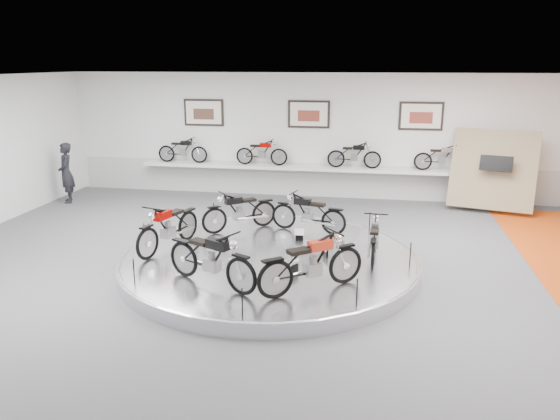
% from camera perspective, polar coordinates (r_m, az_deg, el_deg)
% --- Properties ---
extents(floor, '(16.00, 16.00, 0.00)m').
position_cam_1_polar(floor, '(11.63, -1.40, -6.64)').
color(floor, '#535355').
rests_on(floor, ground).
extents(ceiling, '(16.00, 16.00, 0.00)m').
position_cam_1_polar(ceiling, '(10.79, -1.54, 13.47)').
color(ceiling, white).
rests_on(ceiling, wall_back).
extents(wall_back, '(16.00, 0.00, 16.00)m').
position_cam_1_polar(wall_back, '(17.86, 3.01, 7.74)').
color(wall_back, white).
rests_on(wall_back, floor).
extents(wall_front, '(16.00, 0.00, 16.00)m').
position_cam_1_polar(wall_front, '(4.78, -18.87, -14.97)').
color(wall_front, white).
rests_on(wall_front, floor).
extents(dado_band, '(15.68, 0.04, 1.10)m').
position_cam_1_polar(dado_band, '(18.08, 2.94, 3.17)').
color(dado_band, '#BCBCBA').
rests_on(dado_band, floor).
extents(display_platform, '(6.40, 6.40, 0.30)m').
position_cam_1_polar(display_platform, '(11.85, -1.12, -5.43)').
color(display_platform, silver).
rests_on(display_platform, floor).
extents(platform_rim, '(6.40, 6.40, 0.10)m').
position_cam_1_polar(platform_rim, '(11.81, -1.12, -4.89)').
color(platform_rim, '#B2B2BA').
rests_on(platform_rim, display_platform).
extents(shelf, '(11.00, 0.55, 0.10)m').
position_cam_1_polar(shelf, '(17.72, 2.85, 4.41)').
color(shelf, silver).
rests_on(shelf, wall_back).
extents(poster_left, '(1.35, 0.06, 0.88)m').
position_cam_1_polar(poster_left, '(18.49, -7.97, 10.06)').
color(poster_left, white).
rests_on(poster_left, wall_back).
extents(poster_center, '(1.35, 0.06, 0.88)m').
position_cam_1_polar(poster_center, '(17.74, 3.03, 9.96)').
color(poster_center, white).
rests_on(poster_center, wall_back).
extents(poster_right, '(1.35, 0.06, 0.88)m').
position_cam_1_polar(poster_right, '(17.66, 14.53, 9.48)').
color(poster_right, white).
rests_on(poster_right, wall_back).
extents(display_panel, '(2.56, 1.52, 2.30)m').
position_cam_1_polar(display_panel, '(17.31, 21.36, 3.95)').
color(display_panel, '#948461').
rests_on(display_panel, floor).
extents(shelf_bike_a, '(1.22, 0.43, 0.73)m').
position_cam_1_polar(shelf_bike_a, '(18.63, -10.13, 6.02)').
color(shelf_bike_a, black).
rests_on(shelf_bike_a, shelf).
extents(shelf_bike_b, '(1.22, 0.43, 0.73)m').
position_cam_1_polar(shelf_bike_b, '(17.89, -1.93, 5.87)').
color(shelf_bike_b, '#850400').
rests_on(shelf_bike_b, shelf).
extents(shelf_bike_c, '(1.22, 0.43, 0.73)m').
position_cam_1_polar(shelf_bike_c, '(17.53, 7.76, 5.54)').
color(shelf_bike_c, black).
rests_on(shelf_bike_c, shelf).
extents(shelf_bike_d, '(1.22, 0.43, 0.73)m').
position_cam_1_polar(shelf_bike_d, '(17.64, 16.58, 5.11)').
color(shelf_bike_d, '#B4B4B8').
rests_on(shelf_bike_d, shelf).
extents(bike_a, '(0.58, 1.52, 0.88)m').
position_cam_1_polar(bike_a, '(11.67, 9.85, -2.91)').
color(bike_a, '#B4B4B8').
rests_on(bike_a, display_platform).
extents(bike_b, '(1.73, 0.96, 0.96)m').
position_cam_1_polar(bike_b, '(13.27, 2.98, -0.30)').
color(bike_b, black).
rests_on(bike_b, display_platform).
extents(bike_c, '(1.69, 1.51, 0.99)m').
position_cam_1_polar(bike_c, '(13.43, -4.24, -0.07)').
color(bike_c, black).
rests_on(bike_c, display_platform).
extents(bike_d, '(1.12, 1.92, 1.06)m').
position_cam_1_polar(bike_d, '(12.24, -11.60, -1.69)').
color(bike_d, '#850400').
rests_on(bike_d, display_platform).
extents(bike_e, '(1.92, 1.39, 1.07)m').
position_cam_1_polar(bike_e, '(10.17, -7.21, -5.01)').
color(bike_e, black).
rests_on(bike_e, display_platform).
extents(bike_f, '(1.86, 1.65, 1.09)m').
position_cam_1_polar(bike_f, '(9.86, 3.33, -5.50)').
color(bike_f, '#AD2915').
rests_on(bike_f, display_platform).
extents(visitor, '(0.74, 0.83, 1.89)m').
position_cam_1_polar(visitor, '(18.45, -21.44, 3.63)').
color(visitor, black).
rests_on(visitor, floor).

